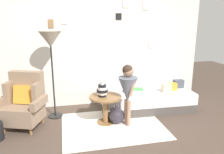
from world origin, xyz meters
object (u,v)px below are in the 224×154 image
at_px(floor_lamp, 50,43).
at_px(book_on_daybed, 138,89).
at_px(demijohn_near, 117,116).
at_px(armchair, 24,103).
at_px(daybed, 146,100).
at_px(person_child, 128,87).
at_px(side_table, 105,104).
at_px(vase_striped, 102,90).

height_order(floor_lamp, book_on_daybed, floor_lamp).
bearing_deg(demijohn_near, armchair, 170.78).
height_order(daybed, person_child, person_child).
height_order(armchair, side_table, armchair).
bearing_deg(book_on_daybed, person_child, -121.38).
relative_size(daybed, vase_striped, 6.86).
bearing_deg(side_table, person_child, -24.64).
xyz_separation_m(daybed, book_on_daybed, (-0.14, 0.15, 0.22)).
xyz_separation_m(armchair, side_table, (1.42, -0.21, -0.06)).
relative_size(side_table, floor_lamp, 0.35).
height_order(daybed, demijohn_near, daybed).
relative_size(side_table, book_on_daybed, 2.65).
bearing_deg(floor_lamp, demijohn_near, -26.34).
distance_m(floor_lamp, demijohn_near, 1.80).
bearing_deg(vase_striped, demijohn_near, -11.58).
xyz_separation_m(armchair, daybed, (2.39, 0.24, -0.24)).
xyz_separation_m(armchair, vase_striped, (1.36, -0.21, 0.20)).
height_order(armchair, demijohn_near, armchair).
bearing_deg(floor_lamp, person_child, -27.44).
relative_size(side_table, person_child, 0.52).
distance_m(book_on_daybed, demijohn_near, 0.94).
bearing_deg(side_table, book_on_daybed, 35.51).
bearing_deg(daybed, person_child, -134.53).
distance_m(side_table, book_on_daybed, 1.02).
xyz_separation_m(armchair, floor_lamp, (0.51, 0.29, 1.01)).
bearing_deg(demijohn_near, person_child, -34.19).
xyz_separation_m(side_table, vase_striped, (-0.06, -0.00, 0.26)).
xyz_separation_m(person_child, demijohn_near, (-0.17, 0.11, -0.56)).
height_order(armchair, vase_striped, armchair).
xyz_separation_m(side_table, book_on_daybed, (0.83, 0.59, 0.04)).
distance_m(side_table, person_child, 0.52).
bearing_deg(demijohn_near, book_on_daybed, 45.64).
relative_size(vase_striped, demijohn_near, 0.76).
height_order(armchair, daybed, armchair).
relative_size(daybed, book_on_daybed, 8.76).
bearing_deg(floor_lamp, armchair, -150.46).
bearing_deg(book_on_daybed, daybed, -46.32).
height_order(floor_lamp, demijohn_near, floor_lamp).
bearing_deg(floor_lamp, vase_striped, -30.18).
bearing_deg(demijohn_near, side_table, 164.80).
relative_size(floor_lamp, book_on_daybed, 7.54).
xyz_separation_m(book_on_daybed, demijohn_near, (-0.63, -0.64, -0.27)).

